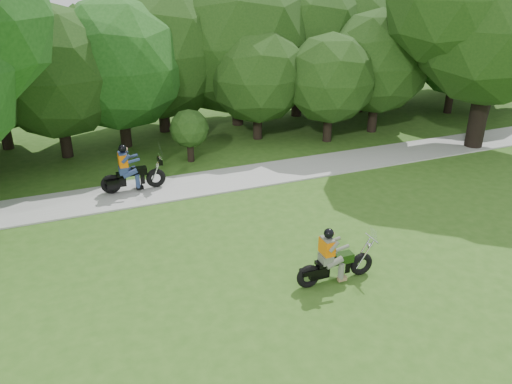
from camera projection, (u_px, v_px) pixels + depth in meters
ground at (371, 288)px, 12.54m from camera, size 100.00×100.00×0.00m
walkway at (253, 176)px, 19.29m from camera, size 60.00×2.20×0.06m
tree_line at (218, 53)px, 23.72m from camera, size 39.31×11.67×7.91m
big_tree_east at (491, 4)px, 20.32m from camera, size 9.07×6.89×10.46m
chopper_motorcycle at (332, 262)px, 12.58m from camera, size 2.18×0.58×1.56m
touring_motorcycle at (129, 174)px, 17.65m from camera, size 2.30×0.65×1.75m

